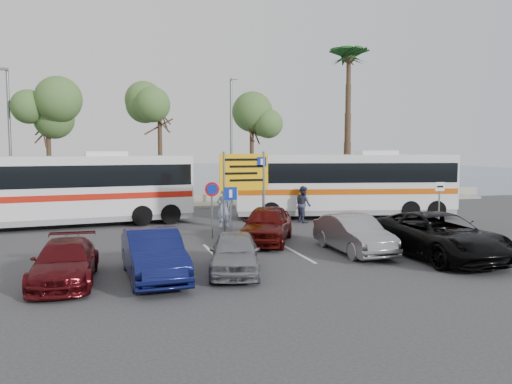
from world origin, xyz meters
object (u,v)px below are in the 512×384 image
object	(u,v)px
street_lamp_right	(231,135)
car_maroon	(65,262)
suv_black	(439,236)
pedestrian_near	(223,208)
coach_bus_left	(69,192)
car_blue	(154,255)
car_silver_a	(235,253)
car_silver_b	(354,234)
direction_sign	(244,178)
car_red	(267,224)
coach_bus_right	(344,186)
pedestrian_far	(303,204)
street_lamp_left	(9,133)

from	to	relation	value
street_lamp_right	car_maroon	size ratio (longest dim) A/B	1.99
suv_black	pedestrian_near	bearing A→B (deg)	122.83
coach_bus_left	car_blue	world-z (taller)	coach_bus_left
street_lamp_right	pedestrian_near	bearing A→B (deg)	-106.49
coach_bus_left	car_silver_a	bearing A→B (deg)	-63.87
coach_bus_left	car_maroon	distance (m)	10.76
car_silver_a	car_silver_b	bearing A→B (deg)	32.98
street_lamp_right	coach_bus_left	world-z (taller)	street_lamp_right
direction_sign	coach_bus_left	size ratio (longest dim) A/B	0.31
car_silver_a	car_red	world-z (taller)	car_red
car_silver_a	coach_bus_right	bearing A→B (deg)	63.88
street_lamp_right	direction_sign	distance (m)	10.73
street_lamp_right	pedestrian_far	distance (m)	8.99
street_lamp_left	suv_black	distance (m)	23.72
street_lamp_right	car_silver_b	bearing A→B (deg)	-87.50
coach_bus_left	car_silver_b	size ratio (longest dim) A/B	2.87
street_lamp_left	pedestrian_far	world-z (taller)	street_lamp_left
coach_bus_left	car_red	xyz separation A→B (m)	(7.77, -6.65, -0.94)
car_maroon	car_red	bearing A→B (deg)	32.08
direction_sign	car_silver_b	xyz separation A→B (m)	(2.67, -5.11, -1.76)
car_maroon	car_blue	bearing A→B (deg)	-3.60
suv_black	pedestrian_near	size ratio (longest dim) A/B	2.89
coach_bus_left	pedestrian_near	size ratio (longest dim) A/B	6.16
car_red	pedestrian_near	distance (m)	4.28
pedestrian_near	coach_bus_left	bearing A→B (deg)	-33.54
suv_black	car_maroon	bearing A→B (deg)	178.18
street_lamp_left	suv_black	size ratio (longest dim) A/B	1.45
street_lamp_left	street_lamp_right	world-z (taller)	same
car_blue	suv_black	bearing A→B (deg)	-3.07
car_silver_a	car_blue	xyz separation A→B (m)	(-2.40, 0.00, 0.08)
car_silver_a	car_maroon	bearing A→B (deg)	-168.56
car_silver_b	coach_bus_right	bearing A→B (deg)	65.37
street_lamp_left	car_blue	bearing A→B (deg)	-69.17
pedestrian_far	coach_bus_right	bearing A→B (deg)	-76.41
coach_bus_left	car_silver_a	world-z (taller)	coach_bus_left
direction_sign	car_red	xyz separation A→B (m)	(0.27, -2.39, -1.70)
car_red	suv_black	bearing A→B (deg)	-15.26
street_lamp_right	coach_bus_left	bearing A→B (deg)	-147.45
street_lamp_left	street_lamp_right	distance (m)	13.00
direction_sign	pedestrian_far	size ratio (longest dim) A/B	1.95
direction_sign	coach_bus_right	size ratio (longest dim) A/B	0.30
coach_bus_left	pedestrian_near	world-z (taller)	coach_bus_left
direction_sign	car_silver_a	distance (m)	7.26
car_maroon	pedestrian_far	world-z (taller)	pedestrian_far
car_blue	car_red	bearing A→B (deg)	38.81
street_lamp_left	car_maroon	size ratio (longest dim) A/B	1.99
street_lamp_left	car_silver_b	bearing A→B (deg)	-48.45
pedestrian_near	pedestrian_far	bearing A→B (deg)	172.52
coach_bus_right	suv_black	bearing A→B (deg)	-98.12
pedestrian_near	pedestrian_far	world-z (taller)	pedestrian_near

